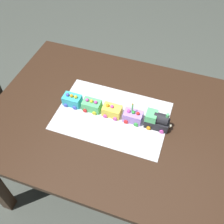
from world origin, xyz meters
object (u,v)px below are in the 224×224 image
cake_car_caboose_lemon (112,111)px  cake_car_hopper_mint_green (92,105)px  dining_table (116,129)px  birthday_candle (132,107)px  cake_car_flatbed_lavender (133,116)px  cake_car_tanker_turquoise (72,100)px  cake_locomotive (157,120)px

cake_car_caboose_lemon → cake_car_hopper_mint_green: bearing=-0.0°
cake_car_caboose_lemon → cake_car_hopper_mint_green: (0.12, -0.00, 0.00)m
dining_table → birthday_candle: bearing=-172.7°
dining_table → cake_car_flatbed_lavender: bearing=-173.3°
cake_car_tanker_turquoise → birthday_candle: 0.35m
cake_locomotive → cake_car_flatbed_lavender: (0.13, -0.00, -0.02)m
cake_car_caboose_lemon → cake_car_tanker_turquoise: same height
cake_locomotive → dining_table: bearing=2.7°
cake_car_caboose_lemon → birthday_candle: 0.13m
cake_car_caboose_lemon → cake_car_tanker_turquoise: bearing=-0.0°
cake_locomotive → cake_car_tanker_turquoise: size_ratio=1.40×
cake_car_tanker_turquoise → cake_car_flatbed_lavender: bearing=180.0°
cake_car_caboose_lemon → birthday_candle: (-0.11, 0.00, 0.07)m
dining_table → cake_car_flatbed_lavender: size_ratio=14.00×
cake_locomotive → cake_car_caboose_lemon: 0.25m
cake_locomotive → cake_car_flatbed_lavender: size_ratio=1.40×
cake_locomotive → cake_car_hopper_mint_green: (0.36, -0.00, -0.02)m
dining_table → cake_car_tanker_turquoise: bearing=-2.2°
cake_car_flatbed_lavender → cake_car_tanker_turquoise: 0.35m
cake_car_tanker_turquoise → birthday_candle: (-0.35, 0.00, 0.07)m
cake_car_flatbed_lavender → cake_car_tanker_turquoise: size_ratio=1.00×
cake_locomotive → cake_car_caboose_lemon: size_ratio=1.40×
dining_table → cake_car_tanker_turquoise: 0.30m
cake_car_caboose_lemon → cake_car_tanker_turquoise: (0.24, -0.00, 0.00)m
dining_table → cake_car_caboose_lemon: cake_car_caboose_lemon is taller
cake_locomotive → cake_car_tanker_turquoise: bearing=-0.0°
dining_table → cake_car_hopper_mint_green: cake_car_hopper_mint_green is taller
dining_table → cake_locomotive: cake_locomotive is taller
cake_car_hopper_mint_green → dining_table: bearing=176.0°
cake_car_caboose_lemon → cake_car_hopper_mint_green: size_ratio=1.00×
cake_car_flatbed_lavender → cake_locomotive: bearing=180.0°
cake_car_tanker_turquoise → birthday_candle: size_ratio=1.61×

